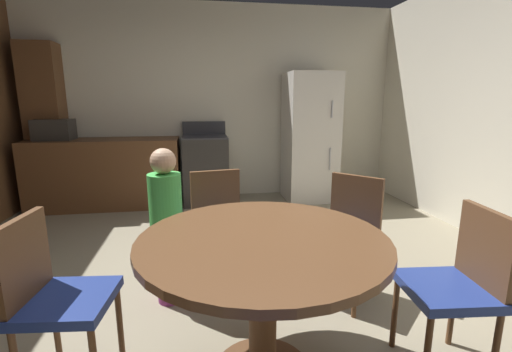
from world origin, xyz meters
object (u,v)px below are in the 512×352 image
Objects in this scene: oven_range at (206,169)px; chair_west at (53,292)px; chair_east at (460,280)px; refrigerator at (310,138)px; microwave at (54,130)px; chair_northeast at (348,229)px; person_child at (167,223)px; dining_table at (263,267)px; chair_north at (219,221)px.

chair_west is (-0.78, -3.15, 0.03)m from oven_range.
chair_east is (1.21, -3.36, 0.03)m from oven_range.
microwave is at bearing 179.14° from refrigerator.
microwave reaches higher than chair_east.
person_child reaches higher than chair_northeast.
chair_north is (-0.16, 0.99, -0.10)m from dining_table.
oven_range reaches higher than person_child.
dining_table is at bearing -57.33° from microwave.
chair_east is at bearing 26.33° from person_child.
chair_north is 0.80× the size of person_child.
person_child reaches higher than chair_west.
oven_range is at bearing -112.44° from chair_northeast.
refrigerator is at bearing -2.11° from oven_range.
dining_table is (2.09, -3.26, -0.43)m from microwave.
chair_northeast is 1.27m from person_child.
chair_north is at bearing 85.47° from person_child.
dining_table is at bearing 0.00° from chair_east.
microwave is (-3.33, 0.05, 0.15)m from refrigerator.
chair_north is at bearing -37.79° from chair_east.
chair_northeast is at bearing -69.72° from oven_range.
refrigerator is (1.46, -0.05, 0.41)m from oven_range.
person_child is at bearing -126.15° from refrigerator.
microwave reaches higher than oven_range.
dining_table is 0.95m from person_child.
oven_range is 0.62× the size of refrigerator.
chair_east is 1.59m from chair_north.
oven_range is 3.57m from chair_east.
dining_table is 1.01m from chair_northeast.
refrigerator is 1.61× the size of person_child.
person_child is at bearing 123.52° from dining_table.
oven_range is 1.26× the size of chair_west.
chair_northeast is 1.00× the size of chair_east.
person_child is at bearing -70.00° from chair_north.
chair_northeast is 0.95m from chair_north.
microwave reaches higher than chair_north.
chair_west is (-2.00, 0.20, 0.00)m from chair_east.
oven_range is 2.27m from chair_north.
refrigerator reaches higher than person_child.
oven_range is at bearing -64.66° from chair_east.
person_child is at bearing -57.60° from microwave.
dining_table is at bearing 0.00° from chair_northeast.
chair_northeast is at bearing -42.34° from microwave.
refrigerator is at bearing 110.33° from person_child.
person_child reaches higher than chair_east.
person_child is (-1.77, -2.42, -0.30)m from refrigerator.
chair_north is 1.22m from chair_west.
chair_north is 1.00× the size of chair_west.
chair_north is at bearing -61.87° from chair_northeast.
refrigerator is 3.33m from chair_east.
chair_northeast is at bearing -65.92° from chair_east.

